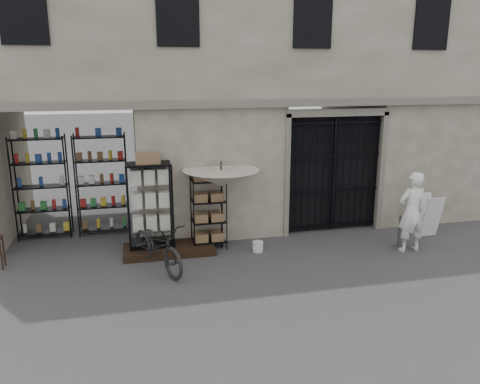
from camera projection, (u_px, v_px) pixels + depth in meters
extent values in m
plane|color=black|center=(294.00, 270.00, 9.57)|extent=(80.00, 80.00, 0.00)
cube|color=#ADA48D|center=(247.00, 50.00, 12.22)|extent=(14.00, 4.00, 9.00)
cube|color=black|center=(71.00, 180.00, 10.84)|extent=(3.00, 1.70, 3.00)
cube|color=black|center=(72.00, 186.00, 11.37)|extent=(2.70, 0.50, 2.50)
cube|color=black|center=(331.00, 172.00, 11.73)|extent=(2.50, 0.06, 3.00)
cube|color=black|center=(333.00, 175.00, 11.59)|extent=(0.05, 0.05, 2.80)
cube|color=black|center=(169.00, 249.00, 10.48)|extent=(2.00, 0.90, 0.15)
cube|color=black|center=(152.00, 243.00, 10.53)|extent=(0.96, 0.60, 0.10)
cube|color=silver|center=(150.00, 209.00, 10.03)|extent=(0.88, 0.04, 1.75)
cube|color=silver|center=(150.00, 209.00, 10.34)|extent=(0.80, 0.44, 1.46)
cube|color=olive|center=(148.00, 161.00, 10.06)|extent=(0.53, 0.41, 0.21)
cube|color=black|center=(209.00, 212.00, 10.64)|extent=(0.81, 0.64, 1.69)
cube|color=olive|center=(209.00, 214.00, 10.65)|extent=(0.69, 0.52, 1.26)
cylinder|color=black|center=(221.00, 205.00, 10.56)|extent=(0.03, 0.03, 2.03)
imported|color=beige|center=(221.00, 173.00, 10.37)|extent=(1.54, 1.57, 1.36)
cylinder|color=silver|center=(258.00, 247.00, 10.54)|extent=(0.24, 0.24, 0.23)
imported|color=black|center=(159.00, 269.00, 9.65)|extent=(1.05, 1.22, 1.95)
cylinder|color=slate|center=(401.00, 232.00, 10.76)|extent=(0.14, 0.14, 0.75)
imported|color=white|center=(408.00, 250.00, 10.63)|extent=(0.78, 1.86, 0.44)
cube|color=silver|center=(432.00, 217.00, 11.30)|extent=(0.50, 0.27, 1.02)
cube|color=silver|center=(423.00, 214.00, 11.59)|extent=(0.50, 0.27, 1.02)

